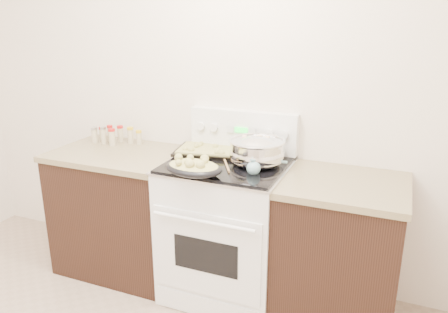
% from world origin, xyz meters
% --- Properties ---
extents(counter_left, '(0.93, 0.67, 0.92)m').
position_xyz_m(counter_left, '(-0.48, 1.43, 0.46)').
color(counter_left, black).
rests_on(counter_left, ground).
extents(counter_right, '(0.73, 0.67, 0.92)m').
position_xyz_m(counter_right, '(1.08, 1.43, 0.46)').
color(counter_right, black).
rests_on(counter_right, ground).
extents(kitchen_range, '(0.78, 0.73, 1.22)m').
position_xyz_m(kitchen_range, '(0.35, 1.42, 0.49)').
color(kitchen_range, white).
rests_on(kitchen_range, ground).
extents(mixing_bowl, '(0.43, 0.43, 0.21)m').
position_xyz_m(mixing_bowl, '(0.53, 1.47, 1.03)').
color(mixing_bowl, silver).
rests_on(mixing_bowl, kitchen_range).
extents(roasting_pan, '(0.38, 0.28, 0.12)m').
position_xyz_m(roasting_pan, '(0.25, 1.14, 0.99)').
color(roasting_pan, black).
rests_on(roasting_pan, kitchen_range).
extents(baking_sheet, '(0.50, 0.39, 0.06)m').
position_xyz_m(baking_sheet, '(0.16, 1.57, 0.96)').
color(baking_sheet, black).
rests_on(baking_sheet, kitchen_range).
extents(wooden_spoon, '(0.14, 0.22, 0.04)m').
position_xyz_m(wooden_spoon, '(0.34, 1.29, 0.95)').
color(wooden_spoon, '#A97F4D').
rests_on(wooden_spoon, kitchen_range).
extents(blue_ladle, '(0.20, 0.24, 0.10)m').
position_xyz_m(blue_ladle, '(0.58, 1.31, 0.98)').
color(blue_ladle, '#78A9B4').
rests_on(blue_ladle, kitchen_range).
extents(spice_jars, '(0.38, 0.16, 0.13)m').
position_xyz_m(spice_jars, '(-0.64, 1.59, 0.98)').
color(spice_jars, '#BFB28C').
rests_on(spice_jars, counter_left).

